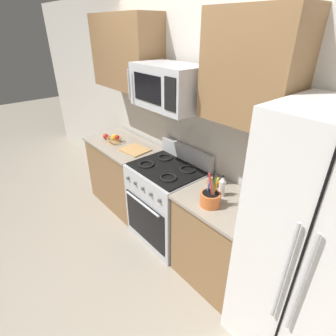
{
  "coord_description": "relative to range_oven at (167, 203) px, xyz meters",
  "views": [
    {
      "loc": [
        1.9,
        -0.89,
        2.25
      ],
      "look_at": [
        0.17,
        0.57,
        1.03
      ],
      "focal_mm": 28.51,
      "sensor_mm": 36.0,
      "label": 1
    }
  ],
  "objects": [
    {
      "name": "ground_plane",
      "position": [
        0.0,
        -0.69,
        -0.47
      ],
      "size": [
        16.0,
        16.0,
        0.0
      ],
      "primitive_type": "plane",
      "color": "gray"
    },
    {
      "name": "wall_back",
      "position": [
        0.0,
        0.38,
        0.83
      ],
      "size": [
        8.0,
        0.1,
        2.6
      ],
      "primitive_type": "cube",
      "color": "beige",
      "rests_on": "ground"
    },
    {
      "name": "counter_left",
      "position": [
        -0.91,
        -0.0,
        -0.02
      ],
      "size": [
        1.03,
        0.61,
        0.91
      ],
      "color": "olive",
      "rests_on": "ground"
    },
    {
      "name": "range_oven",
      "position": [
        0.0,
        0.0,
        0.0
      ],
      "size": [
        0.76,
        0.66,
        1.09
      ],
      "color": "#B2B5BA",
      "rests_on": "ground"
    },
    {
      "name": "counter_right",
      "position": [
        0.75,
        -0.0,
        -0.02
      ],
      "size": [
        0.73,
        0.61,
        0.91
      ],
      "color": "olive",
      "rests_on": "ground"
    },
    {
      "name": "refrigerator",
      "position": [
        1.57,
        -0.02,
        0.47
      ],
      "size": [
        0.86,
        0.73,
        1.88
      ],
      "color": "silver",
      "rests_on": "ground"
    },
    {
      "name": "microwave",
      "position": [
        -0.0,
        0.03,
        1.28
      ],
      "size": [
        0.7,
        0.44,
        0.39
      ],
      "color": "#B2B5BA"
    },
    {
      "name": "upper_cabinets_left",
      "position": [
        -0.91,
        0.16,
        1.5
      ],
      "size": [
        1.02,
        0.34,
        0.79
      ],
      "color": "olive"
    },
    {
      "name": "upper_cabinets_right",
      "position": [
        0.76,
        0.16,
        1.5
      ],
      "size": [
        0.72,
        0.34,
        0.79
      ],
      "color": "olive"
    },
    {
      "name": "utensil_crock",
      "position": [
        0.73,
        -0.13,
        0.51
      ],
      "size": [
        0.17,
        0.17,
        0.34
      ],
      "color": "#D1662D",
      "rests_on": "counter_right"
    },
    {
      "name": "fruit_basket",
      "position": [
        -0.99,
        -0.06,
        0.48
      ],
      "size": [
        0.2,
        0.2,
        0.1
      ],
      "color": "#9E7A4C",
      "rests_on": "counter_left"
    },
    {
      "name": "apple_loose",
      "position": [
        -1.16,
        -0.09,
        0.47
      ],
      "size": [
        0.07,
        0.07,
        0.07
      ],
      "primitive_type": "sphere",
      "color": "red",
      "rests_on": "counter_left"
    },
    {
      "name": "cutting_board",
      "position": [
        -0.61,
        0.0,
        0.44
      ],
      "size": [
        0.35,
        0.31,
        0.02
      ],
      "primitive_type": "cube",
      "rotation": [
        0.0,
        0.0,
        0.12
      ],
      "color": "tan",
      "rests_on": "counter_left"
    },
    {
      "name": "bottle_vinegar",
      "position": [
        0.69,
        0.05,
        0.53
      ],
      "size": [
        0.06,
        0.06,
        0.2
      ],
      "color": "silver",
      "rests_on": "counter_right"
    },
    {
      "name": "prep_bowl",
      "position": [
        0.53,
        0.13,
        0.46
      ],
      "size": [
        0.11,
        0.11,
        0.04
      ],
      "color": "#D1662D",
      "rests_on": "counter_right"
    }
  ]
}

